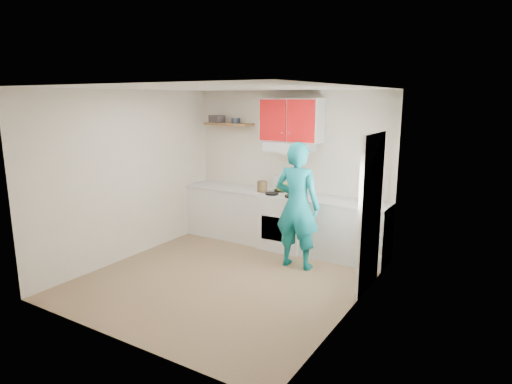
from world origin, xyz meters
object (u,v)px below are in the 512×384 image
Objects in this scene: person at (297,206)px; stove at (285,221)px; tin at (236,120)px; kettle at (282,187)px; crock at (262,187)px.

stove is at bearing -52.96° from person.
tin is 0.08× the size of person.
person is at bearing -27.76° from tin.
kettle is at bearing -4.52° from tin.
crock is at bearing -34.64° from person.
stove is 0.99m from person.
crock is (-0.43, -0.05, 0.54)m from stove.
kettle reaches higher than stove.
person reaches higher than crock.
stove is 0.49× the size of person.
stove is 5.98× the size of tin.
tin is at bearing 160.24° from crock.
kettle is at bearing -51.45° from person.
person is (0.97, -0.62, -0.07)m from crock.
stove is at bearing 6.36° from crock.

